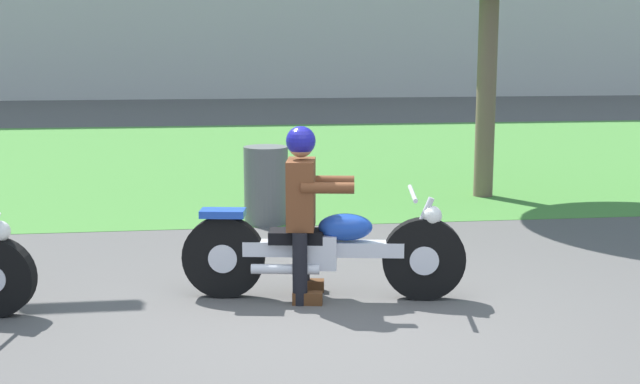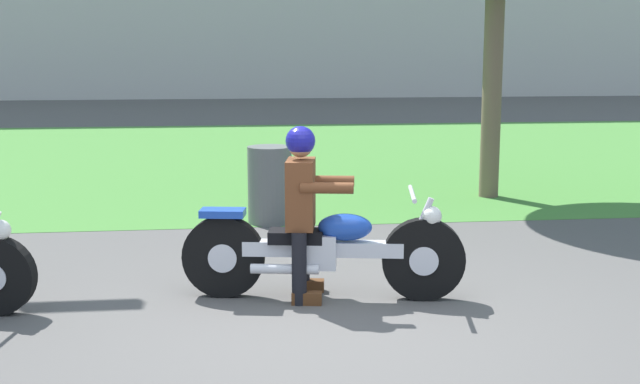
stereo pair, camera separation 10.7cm
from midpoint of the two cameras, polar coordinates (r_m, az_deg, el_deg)
The scene contains 5 objects.
ground at distance 6.15m, azimuth 1.26°, elevation -9.63°, with size 120.00×120.00×0.00m, color #565451.
grass_verge at distance 15.54m, azimuth -3.67°, elevation 2.41°, with size 60.00×12.00×0.01m, color #478438.
motorcycle_lead at distance 6.89m, azimuth 0.70°, elevation -3.94°, with size 2.30×0.72×0.90m.
rider_lead at distance 6.81m, azimuth -0.71°, elevation -0.45°, with size 0.60×0.52×1.42m.
trash_can at distance 9.77m, azimuth -3.10°, elevation 0.48°, with size 0.51×0.51×0.90m, color #595E5B.
Camera 2 is at (-0.75, -5.74, 2.07)m, focal length 47.38 mm.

